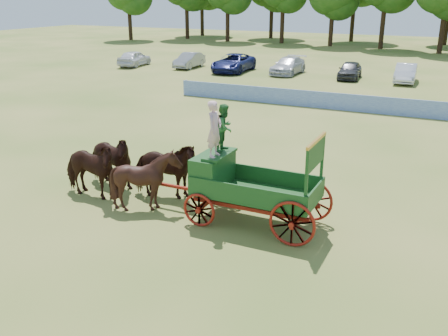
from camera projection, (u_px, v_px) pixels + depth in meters
ground at (289, 241)px, 14.68m from camera, size 160.00×160.00×0.00m
horse_lead_left at (89, 170)px, 17.47m from camera, size 2.47×1.13×2.08m
horse_lead_right at (109, 161)px, 18.40m from camera, size 2.62×1.51×2.08m
horse_wheel_left at (146, 180)px, 16.48m from camera, size 2.25×2.10×2.09m
horse_wheel_right at (164, 170)px, 17.42m from camera, size 2.66×1.65×2.08m
farm_dray at (234, 171)px, 15.55m from camera, size 6.00×2.00×3.88m
sponsor_banner at (369, 104)px, 30.22m from camera, size 26.00×0.08×1.05m
parked_cars at (436, 76)px, 39.14m from camera, size 57.96×6.74×1.63m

